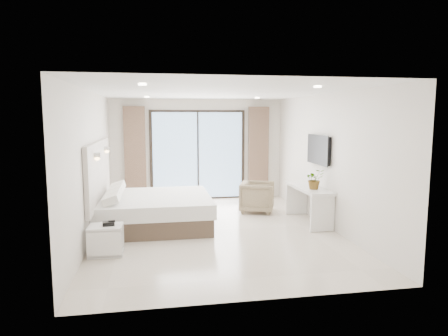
% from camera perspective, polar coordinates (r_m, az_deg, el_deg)
% --- Properties ---
extents(ground, '(6.20, 6.20, 0.00)m').
position_cam_1_polar(ground, '(8.00, -1.27, -8.88)').
color(ground, beige).
rests_on(ground, ground).
extents(room_shell, '(4.62, 6.22, 2.72)m').
position_cam_1_polar(room_shell, '(8.48, -3.45, 2.92)').
color(room_shell, silver).
rests_on(room_shell, ground).
extents(bed, '(2.24, 2.13, 0.77)m').
position_cam_1_polar(bed, '(8.34, -9.95, -5.98)').
color(bed, brown).
rests_on(bed, ground).
extents(nightstand, '(0.54, 0.45, 0.49)m').
position_cam_1_polar(nightstand, '(6.85, -16.52, -9.86)').
color(nightstand, white).
rests_on(nightstand, ground).
extents(phone, '(0.20, 0.17, 0.06)m').
position_cam_1_polar(phone, '(6.76, -16.17, -7.64)').
color(phone, black).
rests_on(phone, nightstand).
extents(console_desk, '(0.50, 1.61, 0.77)m').
position_cam_1_polar(console_desk, '(8.64, 11.98, -3.96)').
color(console_desk, white).
rests_on(console_desk, ground).
extents(plant, '(0.40, 0.44, 0.32)m').
position_cam_1_polar(plant, '(8.31, 12.81, -1.86)').
color(plant, '#33662D').
rests_on(plant, console_desk).
extents(armchair, '(0.93, 0.96, 0.78)m').
position_cam_1_polar(armchair, '(9.45, 4.79, -3.94)').
color(armchair, '#907E5E').
rests_on(armchair, ground).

